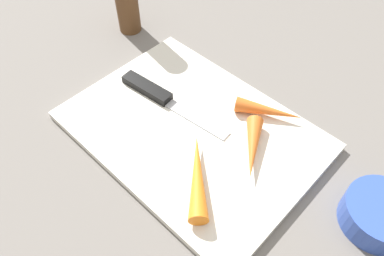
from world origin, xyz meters
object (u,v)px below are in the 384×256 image
(carrot_longest, at_px, (198,175))
(carrot_medium, at_px, (269,111))
(knife, at_px, (153,92))
(small_bowl, at_px, (379,214))
(cutting_board, at_px, (192,131))
(carrot_shortest, at_px, (253,147))

(carrot_longest, xyz_separation_m, carrot_medium, (0.00, -0.16, -0.00))
(knife, height_order, carrot_longest, carrot_longest)
(knife, bearing_deg, small_bowl, 1.77)
(cutting_board, relative_size, carrot_longest, 2.83)
(carrot_shortest, bearing_deg, carrot_medium, 165.45)
(small_bowl, bearing_deg, cutting_board, 12.04)
(carrot_longest, distance_m, carrot_shortest, 0.09)
(knife, relative_size, carrot_medium, 2.01)
(cutting_board, height_order, small_bowl, small_bowl)
(carrot_medium, distance_m, small_bowl, 0.20)
(cutting_board, relative_size, knife, 1.79)
(carrot_medium, bearing_deg, cutting_board, -152.14)
(cutting_board, xyz_separation_m, carrot_medium, (-0.07, -0.10, 0.02))
(carrot_longest, height_order, carrot_shortest, carrot_longest)
(carrot_shortest, distance_m, small_bowl, 0.17)
(carrot_longest, distance_m, carrot_medium, 0.16)
(cutting_board, bearing_deg, knife, -4.70)
(cutting_board, bearing_deg, carrot_medium, -124.75)
(carrot_shortest, relative_size, small_bowl, 1.08)
(knife, distance_m, carrot_shortest, 0.18)
(knife, xyz_separation_m, carrot_shortest, (-0.18, -0.02, 0.01))
(cutting_board, xyz_separation_m, carrot_longest, (-0.07, 0.06, 0.02))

